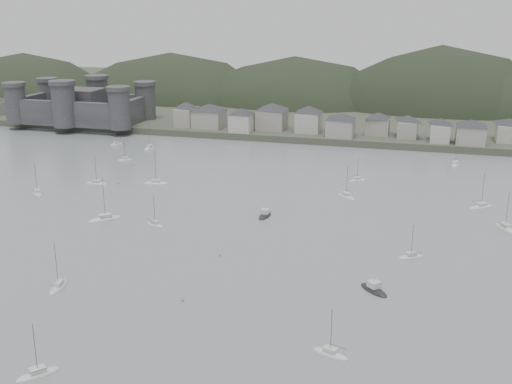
% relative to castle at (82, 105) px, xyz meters
% --- Properties ---
extents(ground, '(900.00, 900.00, 0.00)m').
position_rel_castle_xyz_m(ground, '(120.00, -179.80, -10.96)').
color(ground, slate).
rests_on(ground, ground).
extents(far_shore_land, '(900.00, 250.00, 3.00)m').
position_rel_castle_xyz_m(far_shore_land, '(120.00, 115.20, -9.46)').
color(far_shore_land, '#383D2D').
rests_on(far_shore_land, ground).
extents(forested_ridge, '(851.55, 103.94, 102.57)m').
position_rel_castle_xyz_m(forested_ridge, '(124.83, 89.60, -22.25)').
color(forested_ridge, black).
rests_on(forested_ridge, ground).
extents(castle, '(66.00, 43.00, 20.00)m').
position_rel_castle_xyz_m(castle, '(0.00, 0.00, 0.00)').
color(castle, '#303033').
rests_on(castle, far_shore_land).
extents(waterfront_town, '(451.48, 28.46, 12.92)m').
position_rel_castle_xyz_m(waterfront_town, '(170.59, 3.54, -2.30)').
color(waterfront_town, gray).
rests_on(waterfront_town, far_shore_land).
extents(sailboat_lead, '(6.95, 4.49, 9.12)m').
position_rel_castle_xyz_m(sailboat_lead, '(95.90, -124.85, -10.78)').
color(sailboat_lead, silver).
rests_on(sailboat_lead, ground).
extents(moored_fleet, '(267.41, 178.29, 13.51)m').
position_rel_castle_xyz_m(moored_fleet, '(99.01, -110.04, -10.79)').
color(moored_fleet, silver).
rests_on(moored_fleet, ground).
extents(motor_launch_near, '(7.92, 7.89, 3.96)m').
position_rel_castle_xyz_m(motor_launch_near, '(159.96, -150.99, -10.68)').
color(motor_launch_near, black).
rests_on(motor_launch_near, ground).
extents(motor_launch_far, '(3.35, 8.08, 3.89)m').
position_rel_castle_xyz_m(motor_launch_far, '(123.87, -108.82, -10.67)').
color(motor_launch_far, black).
rests_on(motor_launch_far, ground).
extents(mooring_buoys, '(167.52, 103.58, 0.70)m').
position_rel_castle_xyz_m(mooring_buoys, '(104.26, -125.28, -10.81)').
color(mooring_buoys, '#AC6A39').
rests_on(mooring_buoys, ground).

